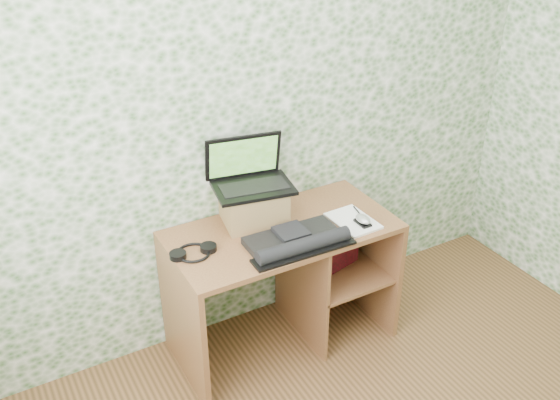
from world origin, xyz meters
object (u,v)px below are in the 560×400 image
desk (292,264)px  laptop (249,175)px  riser (254,205)px  keyboard (297,241)px  notepad (353,221)px

desk → laptop: 0.57m
riser → keyboard: size_ratio=0.58×
desk → riser: 0.42m
keyboard → desk: bearing=66.9°
notepad → keyboard: bearing=-174.8°
riser → keyboard: bearing=-76.0°
keyboard → notepad: keyboard is taller
laptop → keyboard: size_ratio=0.81×
riser → keyboard: 0.33m
keyboard → notepad: bearing=8.7°
riser → keyboard: (0.08, -0.31, -0.07)m
laptop → notepad: 0.60m
desk → riser: (-0.17, 0.12, 0.36)m
riser → keyboard: riser is taller
keyboard → notepad: 0.38m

